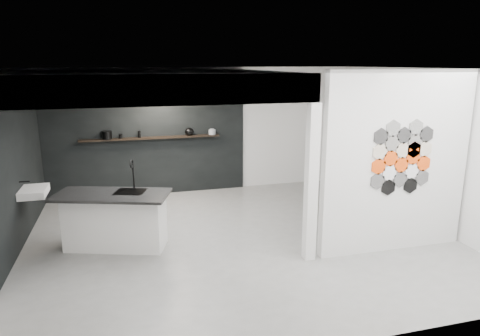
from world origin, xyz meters
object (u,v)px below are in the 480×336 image
glass_bowl (212,132)px  utensil_cup (121,136)px  stockpot (107,135)px  glass_vase (212,132)px  bottle_dark (139,134)px  kitchen_island (115,219)px  kettle (189,132)px  wall_basin (34,192)px  partition_panel (396,163)px

glass_bowl → utensil_cup: glass_bowl is taller
stockpot → glass_vase: stockpot is taller
bottle_dark → utensil_cup: size_ratio=1.66×
stockpot → glass_bowl: (2.27, 0.00, -0.03)m
kitchen_island → glass_bowl: bearing=70.0°
kitchen_island → glass_bowl: (2.14, 2.68, 0.90)m
glass_bowl → utensil_cup: size_ratio=1.76×
kitchen_island → glass_vase: 3.54m
kitchen_island → glass_bowl: size_ratio=12.01×
kettle → bottle_dark: size_ratio=1.34×
wall_basin → stockpot: (1.12, 2.07, 0.55)m
kettle → glass_bowl: 0.52m
utensil_cup → partition_panel: bearing=-43.6°
kettle → utensil_cup: kettle is taller
glass_bowl → bottle_dark: bearing=180.0°
utensil_cup → glass_vase: bearing=0.0°
glass_bowl → bottle_dark: (-1.60, 0.00, 0.02)m
partition_panel → wall_basin: size_ratio=4.67×
kettle → bottle_dark: kettle is taller
kitchen_island → kettle: size_ratio=9.49×
stockpot → glass_bowl: stockpot is taller
stockpot → utensil_cup: (0.28, 0.00, -0.04)m
partition_panel → glass_bowl: 4.39m
partition_panel → stockpot: bearing=138.3°
kitchen_island → kettle: kettle is taller
glass_vase → partition_panel: bearing=-61.8°
kettle → utensil_cup: (-1.47, 0.00, -0.04)m
wall_basin → glass_vase: 4.01m
kitchen_island → stockpot: stockpot is taller
kettle → glass_vase: bearing=-18.9°
partition_panel → glass_vase: partition_panel is taller
kitchen_island → glass_vase: glass_vase is taller
kitchen_island → kettle: 3.27m
partition_panel → stockpot: partition_panel is taller
wall_basin → utensil_cup: bearing=55.9°
utensil_cup → bottle_dark: bearing=0.0°
utensil_cup → kettle: bearing=0.0°
glass_bowl → bottle_dark: bottle_dark is taller
wall_basin → partition_panel: bearing=-18.2°
partition_panel → kettle: (-2.59, 3.87, 0.00)m
wall_basin → kettle: bearing=35.7°
partition_panel → glass_bowl: partition_panel is taller
wall_basin → kettle: (2.87, 2.07, 0.55)m
glass_vase → utensil_cup: size_ratio=1.44×
kettle → glass_bowl: size_ratio=1.26×
partition_panel → stockpot: size_ratio=13.58×
stockpot → glass_bowl: size_ratio=1.31×
bottle_dark → glass_vase: bearing=0.0°
partition_panel → utensil_cup: bearing=136.4°
wall_basin → glass_bowl: 4.00m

